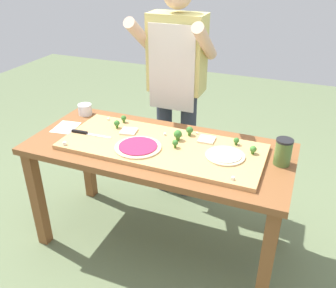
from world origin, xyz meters
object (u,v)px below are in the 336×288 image
broccoli_floret_center_right (124,118)px  prep_table (158,162)px  pizza_slice_near_right (129,131)px  sauce_jar (283,152)px  broccoli_floret_back_left (190,130)px  cheese_crumble_c (197,133)px  broccoli_floret_front_right (175,143)px  broccoli_floret_back_right (117,123)px  pizza_whole_beet_magenta (138,147)px  broccoli_floret_front_left (253,149)px  recipe_note (66,127)px  flour_cup (85,110)px  cheese_crumble_d (165,134)px  chefs_knife (86,133)px  broccoli_floret_center_left (236,141)px  cheese_crumble_f (179,134)px  cheese_crumble_b (233,178)px  cook_center (176,78)px  pizza_whole_white_garlic (225,155)px  broccoli_floret_front_mid (178,134)px  cheese_crumble_a (108,119)px  cheese_crumble_e (65,143)px  pizza_slice_center (207,140)px

broccoli_floret_center_right → prep_table: bearing=-28.7°
pizza_slice_near_right → sauce_jar: sauce_jar is taller
broccoli_floret_back_left → cheese_crumble_c: 0.06m
broccoli_floret_front_right → broccoli_floret_back_right: bearing=166.3°
pizza_whole_beet_magenta → broccoli_floret_center_right: (-0.25, 0.29, 0.02)m
broccoli_floret_front_left → recipe_note: (-1.24, -0.07, -0.05)m
pizza_whole_beet_magenta → flour_cup: 0.70m
cheese_crumble_c → cheese_crumble_d: cheese_crumble_d is taller
chefs_knife → broccoli_floret_center_left: 0.94m
broccoli_floret_center_left → broccoli_floret_back_left: 0.30m
broccoli_floret_back_right → cheese_crumble_d: broccoli_floret_back_right is taller
pizza_slice_near_right → cheese_crumble_f: (0.32, 0.08, 0.00)m
broccoli_floret_center_left → pizza_whole_beet_magenta: bearing=-154.1°
prep_table → cheese_crumble_b: 0.58m
chefs_knife → pizza_slice_near_right: bearing=27.5°
chefs_knife → cook_center: bearing=62.4°
cheese_crumble_c → cheese_crumble_d: bearing=-153.6°
broccoli_floret_back_left → cheese_crumble_f: broccoli_floret_back_left is taller
flour_cup → cheese_crumble_c: bearing=-3.4°
flour_cup → recipe_note: size_ratio=0.53×
prep_table → pizza_whole_white_garlic: 0.44m
broccoli_floret_center_left → cheese_crumble_f: bearing=-178.0°
broccoli_floret_front_right → broccoli_floret_center_right: 0.49m
sauce_jar → cook_center: 1.01m
chefs_knife → prep_table: bearing=8.0°
chefs_knife → flour_cup: (-0.21, 0.32, 0.00)m
chefs_knife → broccoli_floret_front_mid: (0.57, 0.14, 0.03)m
broccoli_floret_center_left → broccoli_floret_front_mid: 0.35m
cheese_crumble_a → cheese_crumble_c: cheese_crumble_a is taller
chefs_knife → broccoli_floret_front_left: size_ratio=5.56×
chefs_knife → broccoli_floret_front_right: broccoli_floret_front_right is taller
cheese_crumble_e → cook_center: (0.39, 0.85, 0.20)m
cheese_crumble_e → flour_cup: 0.52m
cheese_crumble_b → cook_center: (-0.63, 0.84, 0.20)m
chefs_knife → pizza_whole_white_garlic: same height
chefs_knife → broccoli_floret_back_right: bearing=47.4°
cheese_crumble_b → pizza_whole_white_garlic: bearing=113.7°
pizza_whole_white_garlic → broccoli_floret_center_right: 0.78m
pizza_slice_near_right → recipe_note: size_ratio=0.53×
pizza_whole_beet_magenta → broccoli_floret_center_right: bearing=130.7°
pizza_whole_white_garlic → broccoli_floret_center_right: size_ratio=4.52×
broccoli_floret_front_right → pizza_whole_white_garlic: bearing=1.5°
broccoli_floret_front_left → pizza_slice_near_right: bearing=-178.7°
chefs_knife → pizza_slice_center: chefs_knife is taller
broccoli_floret_front_left → broccoli_floret_front_right: size_ratio=0.99×
broccoli_floret_center_right → cheese_crumble_d: 0.34m
pizza_slice_center → broccoli_floret_front_right: bearing=-133.0°
pizza_whole_white_garlic → broccoli_floret_back_left: bearing=147.1°
broccoli_floret_front_left → broccoli_floret_back_right: size_ratio=0.93×
cheese_crumble_c → pizza_whole_white_garlic: bearing=-42.0°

